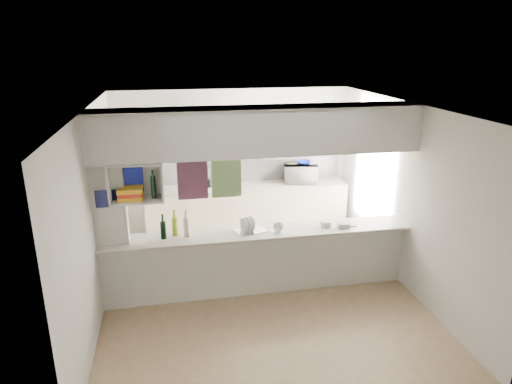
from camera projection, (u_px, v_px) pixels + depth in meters
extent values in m
plane|color=#907153|center=(259.00, 291.00, 6.47)|extent=(4.80, 4.80, 0.00)
plane|color=white|center=(259.00, 107.00, 5.66)|extent=(4.80, 4.80, 0.00)
plane|color=silver|center=(233.00, 161.00, 8.30)|extent=(4.20, 0.00, 4.20)
plane|color=silver|center=(94.00, 216.00, 5.68)|extent=(0.00, 4.80, 4.80)
plane|color=silver|center=(405.00, 196.00, 6.44)|extent=(0.00, 4.80, 4.80)
cube|color=silver|center=(259.00, 263.00, 6.33)|extent=(4.20, 0.15, 0.88)
cube|color=#B0A99B|center=(259.00, 233.00, 6.19)|extent=(4.20, 0.50, 0.04)
cube|color=white|center=(259.00, 131.00, 5.75)|extent=(4.20, 0.50, 0.60)
cube|color=silver|center=(111.00, 215.00, 5.72)|extent=(0.40, 0.18, 2.60)
cube|color=#191E4C|center=(108.00, 199.00, 5.55)|extent=(0.30, 0.01, 0.22)
cube|color=white|center=(110.00, 216.00, 5.62)|extent=(0.30, 0.01, 0.24)
cube|color=black|center=(193.00, 177.00, 5.99)|extent=(0.40, 0.02, 0.62)
cube|color=#1A7770|center=(226.00, 175.00, 6.08)|extent=(0.40, 0.02, 0.62)
cube|color=white|center=(138.00, 200.00, 5.62)|extent=(0.65, 0.35, 0.02)
cube|color=white|center=(134.00, 163.00, 5.47)|extent=(0.65, 0.35, 0.02)
cube|color=white|center=(137.00, 178.00, 5.70)|extent=(0.65, 0.02, 0.50)
cube|color=white|center=(109.00, 183.00, 5.49)|extent=(0.02, 0.35, 0.50)
cube|color=white|center=(162.00, 180.00, 5.60)|extent=(0.02, 0.35, 0.50)
cube|color=gold|center=(131.00, 197.00, 5.60)|extent=(0.30, 0.24, 0.05)
cube|color=red|center=(130.00, 194.00, 5.58)|extent=(0.28, 0.22, 0.05)
cube|color=gold|center=(130.00, 190.00, 5.57)|extent=(0.30, 0.24, 0.05)
cube|color=#0D1798|center=(132.00, 179.00, 5.66)|extent=(0.26, 0.02, 0.34)
cylinder|color=black|center=(153.00, 187.00, 5.61)|extent=(0.06, 0.06, 0.28)
cube|color=beige|center=(247.00, 210.00, 8.32)|extent=(3.60, 0.60, 0.90)
cube|color=#B0A99B|center=(247.00, 186.00, 8.18)|extent=(3.60, 0.63, 0.03)
cube|color=silver|center=(244.00, 165.00, 8.35)|extent=(3.60, 0.03, 0.60)
cube|color=beige|center=(234.00, 132.00, 7.96)|extent=(2.62, 0.34, 0.72)
cube|color=white|center=(276.00, 153.00, 8.16)|extent=(0.60, 0.46, 0.12)
cube|color=silver|center=(280.00, 158.00, 7.95)|extent=(0.60, 0.02, 0.05)
imported|color=white|center=(301.00, 173.00, 8.35)|extent=(0.67, 0.52, 0.33)
imported|color=#0D1798|center=(304.00, 163.00, 8.29)|extent=(0.24, 0.24, 0.06)
cube|color=silver|center=(250.00, 230.00, 6.20)|extent=(0.48, 0.42, 0.01)
cylinder|color=white|center=(244.00, 224.00, 6.12)|extent=(0.08, 0.20, 0.20)
cylinder|color=white|center=(248.00, 224.00, 6.15)|extent=(0.08, 0.20, 0.20)
cylinder|color=white|center=(252.00, 223.00, 6.17)|extent=(0.08, 0.20, 0.20)
imported|color=white|center=(278.00, 227.00, 6.15)|extent=(0.17, 0.17, 0.11)
cylinder|color=black|center=(163.00, 230.00, 5.93)|extent=(0.07, 0.07, 0.23)
cylinder|color=black|center=(162.00, 218.00, 5.88)|extent=(0.03, 0.03, 0.11)
cylinder|color=olive|center=(175.00, 226.00, 6.03)|extent=(0.07, 0.07, 0.25)
cylinder|color=olive|center=(174.00, 214.00, 5.97)|extent=(0.03, 0.03, 0.11)
cylinder|color=silver|center=(186.00, 227.00, 5.98)|extent=(0.07, 0.07, 0.26)
cylinder|color=silver|center=(186.00, 214.00, 5.92)|extent=(0.03, 0.03, 0.11)
cylinder|color=silver|center=(326.00, 223.00, 6.36)|extent=(0.15, 0.15, 0.08)
cube|color=silver|center=(344.00, 225.00, 6.30)|extent=(0.15, 0.11, 0.07)
cube|color=black|center=(351.00, 226.00, 6.36)|extent=(0.14, 0.07, 0.01)
cylinder|color=black|center=(209.00, 183.00, 8.08)|extent=(0.11, 0.11, 0.15)
cube|color=#4C341A|center=(225.00, 180.00, 8.15)|extent=(0.13, 0.11, 0.20)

